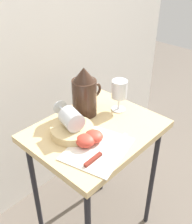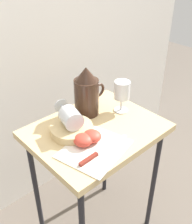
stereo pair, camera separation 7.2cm
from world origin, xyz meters
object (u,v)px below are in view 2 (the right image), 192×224
table (96,142)px  basket_tray (72,129)px  apple_half_left (83,140)px  pitcher (87,95)px  wine_glass_upright (122,92)px  apple_half_right (92,136)px  wine_glass_tipped_near (71,117)px  knife (97,154)px

table → basket_tray: basket_tray is taller
basket_tray → apple_half_left: bearing=-99.4°
basket_tray → pitcher: bearing=26.4°
wine_glass_upright → pitcher: bearing=144.4°
table → apple_half_right: apple_half_right is taller
wine_glass_tipped_near → basket_tray: bearing=-106.9°
basket_tray → wine_glass_tipped_near: bearing=73.1°
pitcher → table: bearing=-113.6°
apple_half_left → apple_half_right: same height
basket_tray → wine_glass_tipped_near: (0.00, 0.00, 0.06)m
apple_half_left → apple_half_right: (0.04, -0.01, 0.00)m
pitcher → wine_glass_tipped_near: 0.16m
knife → basket_tray: bearing=84.3°
table → wine_glass_upright: bearing=7.4°
wine_glass_tipped_near → knife: bearing=-96.0°
pitcher → wine_glass_upright: 0.16m
basket_tray → wine_glass_tipped_near: size_ratio=1.09×
pitcher → apple_half_right: bearing=-125.8°
wine_glass_tipped_near → knife: (-0.02, -0.17, -0.07)m
table → apple_half_right: 0.13m
apple_half_left → knife: bearing=-91.6°
table → apple_half_left: apple_half_left is taller
pitcher → apple_half_right: (-0.12, -0.17, -0.07)m
table → knife: 0.19m
pitcher → wine_glass_upright: size_ratio=1.51×
wine_glass_upright → apple_half_left: size_ratio=1.98×
table → wine_glass_upright: wine_glass_upright is taller
wine_glass_upright → apple_half_right: size_ratio=1.98×
pitcher → apple_half_left: bearing=-134.7°
wine_glass_upright → apple_half_right: bearing=-163.0°
apple_half_left → knife: apple_half_left is taller
pitcher → wine_glass_tipped_near: size_ratio=1.40×
apple_half_right → basket_tray: bearing=104.4°
wine_glass_tipped_near → wine_glass_upright: bearing=-5.0°
pitcher → apple_half_left: size_ratio=3.00×
wine_glass_upright → table: bearing=-172.6°
basket_tray → apple_half_left: (-0.01, -0.09, 0.01)m
wine_glass_tipped_near → knife: size_ratio=0.65×
table → wine_glass_upright: size_ratio=4.67×
basket_tray → pitcher: size_ratio=0.78×
apple_half_left → basket_tray: bearing=80.6°
apple_half_left → knife: (-0.00, -0.08, -0.02)m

